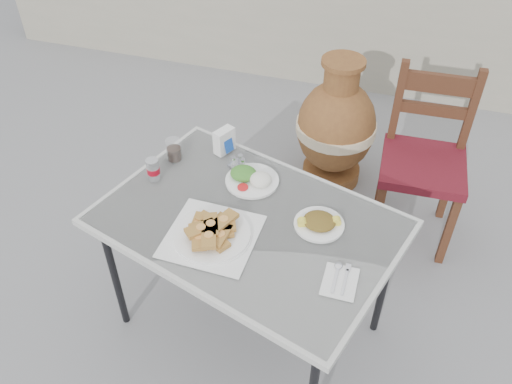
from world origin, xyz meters
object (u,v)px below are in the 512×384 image
(cafe_table, at_px, (248,228))
(soda_can, at_px, (153,169))
(pide_plate, at_px, (212,231))
(salad_rice_plate, at_px, (251,178))
(chair, at_px, (424,158))
(terracotta_urn, at_px, (336,128))
(salad_chopped_plate, at_px, (319,222))
(cola_glass, at_px, (174,151))
(napkin_holder, at_px, (224,141))
(condiment_caddy, at_px, (239,164))

(cafe_table, height_order, soda_can, soda_can)
(pide_plate, xyz_separation_m, salad_rice_plate, (0.05, 0.36, -0.01))
(chair, distance_m, terracotta_urn, 0.62)
(pide_plate, height_order, soda_can, soda_can)
(salad_chopped_plate, relative_size, terracotta_urn, 0.24)
(terracotta_urn, bearing_deg, cafe_table, -97.41)
(cola_glass, bearing_deg, chair, 29.77)
(cafe_table, distance_m, napkin_holder, 0.49)
(salad_rice_plate, height_order, chair, chair)
(cola_glass, distance_m, condiment_caddy, 0.31)
(salad_chopped_plate, height_order, soda_can, soda_can)
(cola_glass, bearing_deg, soda_can, -100.69)
(cafe_table, relative_size, terracotta_urn, 1.63)
(salad_chopped_plate, distance_m, condiment_caddy, 0.50)
(pide_plate, relative_size, condiment_caddy, 3.27)
(chair, bearing_deg, cola_glass, -152.72)
(cola_glass, xyz_separation_m, napkin_holder, (0.20, 0.12, 0.01))
(terracotta_urn, bearing_deg, soda_can, -119.78)
(napkin_holder, distance_m, condiment_caddy, 0.15)
(napkin_holder, height_order, chair, chair)
(condiment_caddy, bearing_deg, terracotta_urn, 71.98)
(pide_plate, relative_size, cola_glass, 3.45)
(cafe_table, xyz_separation_m, cola_glass, (-0.45, 0.28, 0.10))
(condiment_caddy, bearing_deg, salad_chopped_plate, -31.27)
(pide_plate, xyz_separation_m, soda_can, (-0.37, 0.26, 0.02))
(soda_can, height_order, napkin_holder, napkin_holder)
(cafe_table, bearing_deg, condiment_caddy, 114.24)
(napkin_holder, height_order, terracotta_urn, napkin_holder)
(condiment_caddy, bearing_deg, cafe_table, -65.76)
(salad_chopped_plate, xyz_separation_m, soda_can, (-0.76, 0.07, 0.03))
(salad_rice_plate, xyz_separation_m, chair, (0.74, 0.70, -0.24))
(soda_can, height_order, terracotta_urn, terracotta_urn)
(salad_chopped_plate, xyz_separation_m, napkin_holder, (-0.53, 0.35, 0.04))
(salad_rice_plate, distance_m, condiment_caddy, 0.12)
(chair, bearing_deg, cafe_table, -128.83)
(pide_plate, relative_size, salad_rice_plate, 1.50)
(napkin_holder, relative_size, chair, 0.12)
(pide_plate, bearing_deg, soda_can, 145.13)
(soda_can, distance_m, chair, 1.43)
(soda_can, relative_size, terracotta_urn, 0.12)
(cafe_table, relative_size, napkin_holder, 11.53)
(pide_plate, bearing_deg, cafe_table, 51.20)
(soda_can, relative_size, napkin_holder, 0.86)
(cafe_table, xyz_separation_m, chair, (0.68, 0.93, -0.17))
(cola_glass, bearing_deg, terracotta_urn, 57.58)
(salad_chopped_plate, bearing_deg, soda_can, 174.52)
(salad_rice_plate, relative_size, condiment_caddy, 2.18)
(pide_plate, height_order, salad_rice_plate, pide_plate)
(cafe_table, xyz_separation_m, pide_plate, (-0.11, -0.13, 0.08))
(salad_chopped_plate, relative_size, chair, 0.21)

